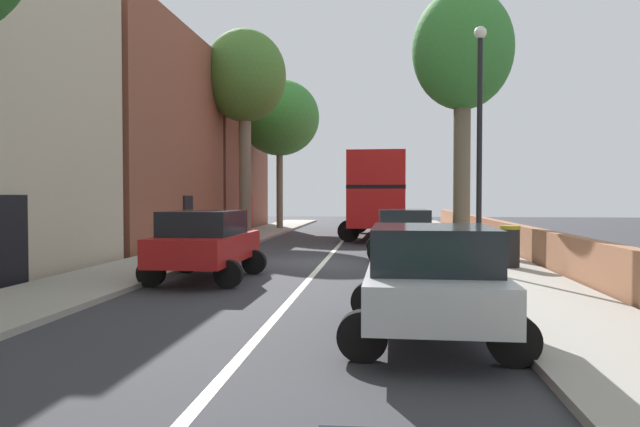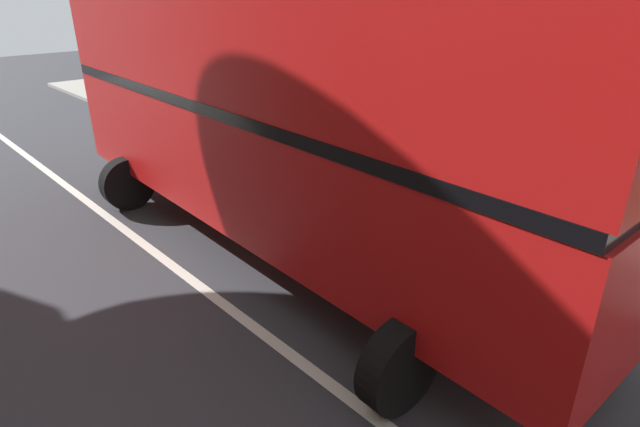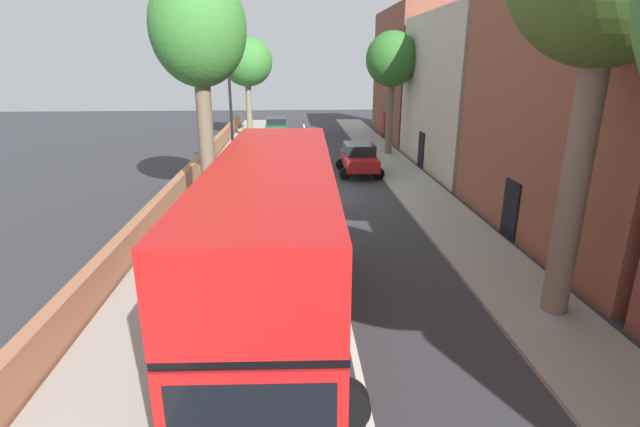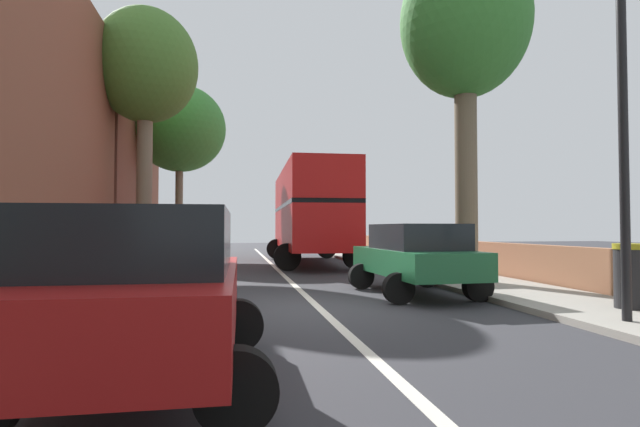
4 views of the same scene
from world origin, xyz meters
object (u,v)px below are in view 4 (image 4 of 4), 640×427
parked_car_green_right_0 (415,255)px  street_tree_right_1 (465,27)px  street_tree_left_4 (180,129)px  street_tree_left_2 (146,69)px  litter_bin_right (630,276)px  double_decker_bus (310,210)px  parked_car_red_left_3 (143,288)px  lamppost_right (622,82)px

parked_car_green_right_0 → street_tree_right_1: street_tree_right_1 is taller
parked_car_green_right_0 → street_tree_left_4: street_tree_left_4 is taller
street_tree_left_2 → litter_bin_right: size_ratio=9.21×
street_tree_left_4 → litter_bin_right: bearing=-63.1°
double_decker_bus → parked_car_green_right_0: double_decker_bus is taller
parked_car_green_right_0 → parked_car_red_left_3: bearing=-131.6°
parked_car_red_left_3 → street_tree_left_4: size_ratio=0.44×
street_tree_left_4 → parked_car_red_left_3: bearing=-84.8°
double_decker_bus → lamppost_right: size_ratio=1.62×
parked_car_green_right_0 → street_tree_left_4: (-7.01, 16.19, 6.00)m
parked_car_red_left_3 → street_tree_left_2: (-2.74, 15.73, 7.18)m
parked_car_green_right_0 → parked_car_red_left_3: (-5.00, -5.64, 0.04)m
lamppost_right → litter_bin_right: (1.00, 0.99, -3.11)m
parked_car_green_right_0 → litter_bin_right: 4.19m
street_tree_right_1 → litter_bin_right: bearing=-81.7°
parked_car_green_right_0 → litter_bin_right: parked_car_green_right_0 is taller
street_tree_right_1 → parked_car_red_left_3: bearing=-134.6°
street_tree_left_2 → parked_car_green_right_0: bearing=-52.5°
lamppost_right → parked_car_green_right_0: bearing=113.7°
litter_bin_right → street_tree_left_4: bearing=116.9°
street_tree_left_4 → lamppost_right: bearing=-66.5°
street_tree_right_1 → litter_bin_right: size_ratio=8.07×
parked_car_red_left_3 → street_tree_left_2: size_ratio=0.38×
double_decker_bus → litter_bin_right: 13.94m
litter_bin_right → double_decker_bus: bearing=105.1°
street_tree_right_1 → street_tree_left_4: bearing=122.0°
parked_car_green_right_0 → double_decker_bus: bearing=94.5°
parked_car_green_right_0 → lamppost_right: bearing=-66.3°
lamppost_right → litter_bin_right: size_ratio=5.51×
street_tree_left_2 → street_tree_left_4: 6.26m
parked_car_red_left_3 → lamppost_right: 7.53m
double_decker_bus → litter_bin_right: size_ratio=8.91×
double_decker_bus → parked_car_green_right_0: (0.80, -10.25, -1.43)m
parked_car_green_right_0 → street_tree_right_1: size_ratio=0.45×
street_tree_left_2 → lamppost_right: 17.65m
litter_bin_right → street_tree_right_1: bearing=98.3°
parked_car_red_left_3 → street_tree_left_4: bearing=95.2°
parked_car_red_left_3 → street_tree_left_4: (-2.01, 21.83, 5.96)m
double_decker_bus → street_tree_left_4: bearing=136.3°
parked_car_green_right_0 → lamppost_right: (1.80, -4.10, 2.88)m
double_decker_bus → parked_car_red_left_3: (-4.20, -15.88, -1.39)m
parked_car_green_right_0 → street_tree_left_4: 18.63m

